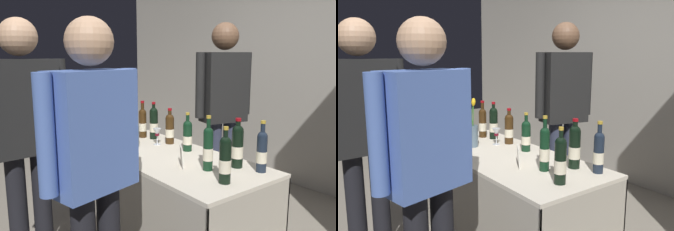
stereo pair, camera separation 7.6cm
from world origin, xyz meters
The scene contains 16 objects.
back_partition centered at (0.00, 1.99, 1.60)m, with size 6.92×0.12×3.20m, color #9E998E.
tasting_table centered at (0.00, 0.00, 0.51)m, with size 1.60×0.72×0.73m.
featured_wine_bottle centered at (0.50, 0.20, 0.88)m, with size 0.08×0.08×0.33m.
display_bottle_0 centered at (-0.26, 0.22, 0.86)m, with size 0.07×0.07×0.30m.
display_bottle_1 centered at (-0.58, 0.16, 0.87)m, with size 0.07×0.07×0.33m.
display_bottle_2 centered at (-0.48, 0.21, 0.88)m, with size 0.08×0.08×0.33m.
display_bottle_3 centered at (0.65, 0.25, 0.87)m, with size 0.07×0.07×0.33m.
display_bottle_4 centered at (0.00, 0.19, 0.86)m, with size 0.07×0.07×0.30m.
display_bottle_5 centered at (0.42, 0.00, 0.88)m, with size 0.07×0.07×0.36m.
display_bottle_6 centered at (0.65, -0.08, 0.88)m, with size 0.07×0.07×0.34m.
wine_glass_near_vendor centered at (-0.29, 0.11, 0.83)m, with size 0.07×0.07×0.14m.
flower_vase centered at (-0.36, -0.08, 0.85)m, with size 0.10×0.10×0.41m.
brochure_stand centered at (0.26, -0.09, 0.80)m, with size 0.15×0.01×0.14m, color silver.
vendor_presenter centered at (-0.17, 0.76, 1.06)m, with size 0.30×0.55×1.75m.
taster_foreground_right centered at (-0.28, -0.93, 1.02)m, with size 0.23×0.58×1.70m.
taster_foreground_left centered at (0.47, -0.81, 0.98)m, with size 0.30×0.56×1.64m.
Camera 1 is at (1.95, -1.49, 1.47)m, focal length 36.42 mm.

